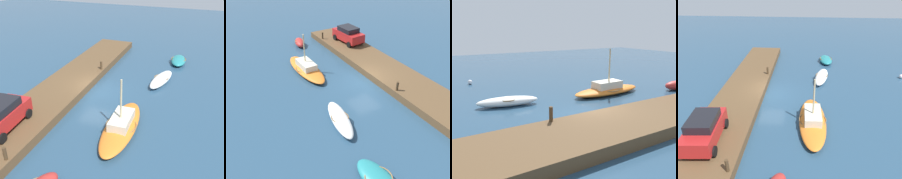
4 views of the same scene
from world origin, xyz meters
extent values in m
plane|color=navy|center=(0.00, 0.00, 0.00)|extent=(84.00, 84.00, 0.00)
cube|color=brown|center=(0.00, -2.49, 0.32)|extent=(25.01, 3.93, 0.65)
ellipsoid|color=orange|center=(4.42, 3.80, 0.29)|extent=(6.43, 2.14, 0.59)
torus|color=olive|center=(4.42, 3.80, 0.46)|extent=(2.08, 2.08, 0.07)
cube|color=beige|center=(4.37, 3.80, 0.79)|extent=(2.40, 1.27, 0.63)
cylinder|color=#C6B284|center=(4.54, 3.80, 2.10)|extent=(0.12, 0.12, 3.26)
ellipsoid|color=white|center=(-3.65, 4.85, 0.33)|extent=(4.38, 2.00, 0.66)
torus|color=olive|center=(-3.65, 4.85, 0.51)|extent=(1.48, 1.48, 0.07)
ellipsoid|color=teal|center=(-9.01, 5.65, 0.31)|extent=(3.31, 1.66, 0.61)
torus|color=olive|center=(-9.01, 5.65, 0.48)|extent=(1.62, 1.62, 0.07)
cylinder|color=#47331E|center=(-3.21, -0.77, 1.03)|extent=(0.20, 0.20, 0.77)
cylinder|color=#47331E|center=(9.77, -0.77, 1.04)|extent=(0.19, 0.19, 0.78)
cube|color=#B21E1E|center=(7.46, -2.88, 1.44)|extent=(3.97, 2.07, 0.93)
cube|color=black|center=(7.46, -2.88, 2.16)|extent=(2.27, 1.73, 0.51)
cylinder|color=black|center=(8.73, -1.89, 0.97)|extent=(0.65, 0.27, 0.64)
cylinder|color=black|center=(6.05, -2.10, 0.97)|extent=(0.65, 0.27, 0.64)
cylinder|color=black|center=(6.18, -3.87, 0.97)|extent=(0.65, 0.27, 0.64)
camera|label=1|loc=(17.54, 8.08, 10.18)|focal=41.52mm
camera|label=2|loc=(-15.17, 11.80, 11.56)|focal=39.54mm
camera|label=3|loc=(-8.70, -11.33, 5.26)|focal=39.63mm
camera|label=4|loc=(18.04, 3.16, 9.96)|focal=35.86mm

